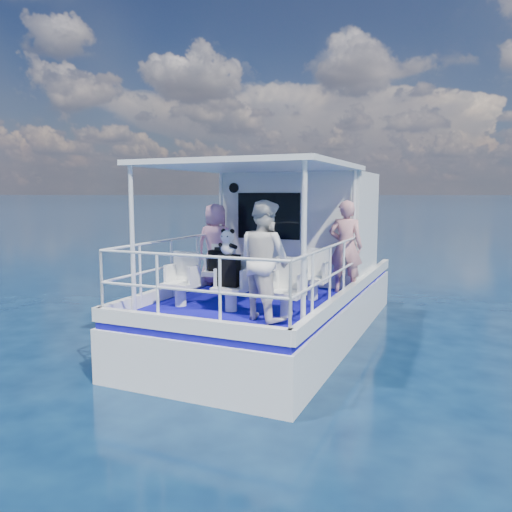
% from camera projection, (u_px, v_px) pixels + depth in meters
% --- Properties ---
extents(ground, '(2000.00, 2000.00, 0.00)m').
position_uv_depth(ground, '(259.00, 348.00, 8.75)').
color(ground, '#071A38').
rests_on(ground, ground).
extents(hull, '(3.00, 7.00, 1.60)m').
position_uv_depth(hull, '(279.00, 333.00, 9.66)').
color(hull, white).
rests_on(hull, ground).
extents(deck, '(2.90, 6.90, 0.10)m').
position_uv_depth(deck, '(280.00, 290.00, 9.55)').
color(deck, '#100A95').
rests_on(deck, hull).
extents(cabin, '(2.85, 2.00, 2.20)m').
position_uv_depth(cabin, '(302.00, 226.00, 10.59)').
color(cabin, white).
rests_on(cabin, deck).
extents(canopy, '(3.00, 3.20, 0.08)m').
position_uv_depth(canopy, '(254.00, 166.00, 8.18)').
color(canopy, white).
rests_on(canopy, cabin).
extents(canopy_posts, '(2.77, 2.97, 2.20)m').
position_uv_depth(canopy_posts, '(253.00, 235.00, 8.27)').
color(canopy_posts, white).
rests_on(canopy_posts, deck).
extents(railings, '(2.84, 3.59, 1.00)m').
position_uv_depth(railings, '(245.00, 274.00, 8.05)').
color(railings, white).
rests_on(railings, deck).
extents(seat_port_fwd, '(0.48, 0.46, 0.38)m').
position_uv_depth(seat_port_fwd, '(218.00, 281.00, 9.15)').
color(seat_port_fwd, white).
rests_on(seat_port_fwd, deck).
extents(seat_center_fwd, '(0.48, 0.46, 0.38)m').
position_uv_depth(seat_center_fwd, '(264.00, 285.00, 8.79)').
color(seat_center_fwd, white).
rests_on(seat_center_fwd, deck).
extents(seat_stbd_fwd, '(0.48, 0.46, 0.38)m').
position_uv_depth(seat_stbd_fwd, '(313.00, 288.00, 8.44)').
color(seat_stbd_fwd, white).
rests_on(seat_stbd_fwd, deck).
extents(seat_port_aft, '(0.48, 0.46, 0.38)m').
position_uv_depth(seat_port_aft, '(180.00, 294.00, 7.97)').
color(seat_port_aft, white).
rests_on(seat_port_aft, deck).
extents(seat_center_aft, '(0.48, 0.46, 0.38)m').
position_uv_depth(seat_center_aft, '(231.00, 299.00, 7.61)').
color(seat_center_aft, white).
rests_on(seat_center_aft, deck).
extents(seat_stbd_aft, '(0.48, 0.46, 0.38)m').
position_uv_depth(seat_stbd_aft, '(286.00, 304.00, 7.26)').
color(seat_stbd_aft, white).
rests_on(seat_stbd_aft, deck).
extents(passenger_port_fwd, '(0.63, 0.48, 1.59)m').
position_uv_depth(passenger_port_fwd, '(216.00, 245.00, 9.73)').
color(passenger_port_fwd, pink).
rests_on(passenger_port_fwd, deck).
extents(passenger_stbd_fwd, '(0.65, 0.47, 1.67)m').
position_uv_depth(passenger_stbd_fwd, '(346.00, 247.00, 9.00)').
color(passenger_stbd_fwd, pink).
rests_on(passenger_stbd_fwd, deck).
extents(passenger_stbd_aft, '(1.02, 0.94, 1.70)m').
position_uv_depth(passenger_stbd_aft, '(264.00, 260.00, 7.05)').
color(passenger_stbd_aft, white).
rests_on(passenger_stbd_aft, deck).
extents(backpack_port, '(0.29, 0.16, 0.38)m').
position_uv_depth(backpack_port, '(217.00, 261.00, 9.08)').
color(backpack_port, black).
rests_on(backpack_port, seat_port_fwd).
extents(backpack_center, '(0.33, 0.18, 0.49)m').
position_uv_depth(backpack_center, '(229.00, 270.00, 7.58)').
color(backpack_center, black).
rests_on(backpack_center, seat_center_aft).
extents(compact_camera, '(0.10, 0.06, 0.06)m').
position_uv_depth(compact_camera, '(217.00, 249.00, 9.05)').
color(compact_camera, black).
rests_on(compact_camera, backpack_port).
extents(panda, '(0.25, 0.21, 0.39)m').
position_uv_depth(panda, '(228.00, 242.00, 7.51)').
color(panda, white).
rests_on(panda, backpack_center).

